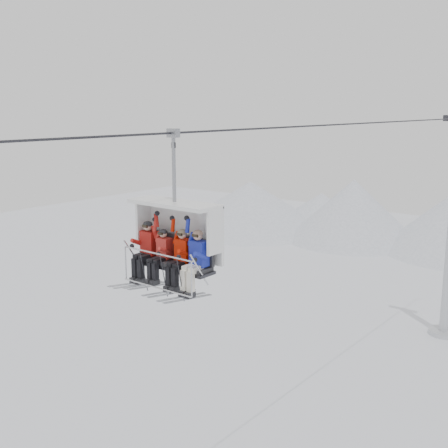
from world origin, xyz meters
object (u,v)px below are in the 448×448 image
Objects in this scene: chairlift_carrier at (179,233)px; skier_center_right at (181,256)px; skier_center_left at (161,254)px; skier_far_left at (146,248)px; skier_far_right at (196,259)px.

skier_center_right is (0.35, -0.31, -0.50)m from chairlift_carrier.
skier_center_right is at bearing 1.02° from skier_center_left.
skier_far_left reaches higher than skier_center_right.
skier_far_left is 1.25m from skier_center_right.
skier_far_left is 0.57m from skier_center_left.
chairlift_carrier is at bearing 160.79° from skier_far_right.
skier_center_left is 1.00× the size of skier_center_right.
chairlift_carrier is at bearing 18.56° from skier_far_left.
skier_far_right is at bearing 0.84° from skier_center_left.
skier_far_left is 1.00× the size of skier_far_right.
skier_far_left is 1.02× the size of skier_center_left.
skier_far_left is at bearing 179.74° from skier_center_right.
skier_center_left is at bearing -136.50° from chairlift_carrier.
skier_center_left is 0.69m from skier_center_right.
chairlift_carrier reaches higher than skier_far_left.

